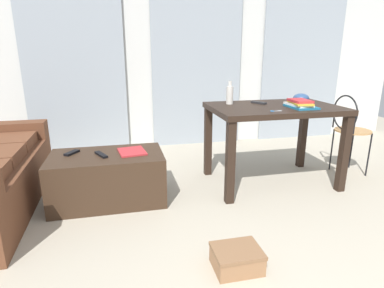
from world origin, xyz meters
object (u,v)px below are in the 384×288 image
(wire_chair, at_px, (349,125))
(tv_remote_secondary, at_px, (101,155))
(tv_remote_primary, at_px, (72,153))
(shoebox, at_px, (237,259))
(bowl, at_px, (301,98))
(book_stack, at_px, (300,104))
(magazine, at_px, (132,151))
(tv_remote_on_table, at_px, (259,103))
(bottle_near, at_px, (230,94))
(craft_table, at_px, (274,118))
(coffee_table, at_px, (108,178))
(scissors, at_px, (275,111))

(wire_chair, bearing_deg, tv_remote_secondary, -176.93)
(tv_remote_primary, height_order, shoebox, tv_remote_primary)
(bowl, relative_size, book_stack, 0.50)
(book_stack, bearing_deg, magazine, 176.47)
(tv_remote_on_table, xyz_separation_m, magazine, (-1.26, -0.21, -0.35))
(tv_remote_on_table, bearing_deg, tv_remote_secondary, 160.64)
(bottle_near, bearing_deg, shoebox, -106.83)
(craft_table, distance_m, tv_remote_secondary, 1.63)
(coffee_table, height_order, bowl, bowl)
(tv_remote_primary, xyz_separation_m, tv_remote_secondary, (0.25, -0.11, -0.00))
(bottle_near, distance_m, tv_remote_primary, 1.55)
(tv_remote_on_table, height_order, tv_remote_secondary, tv_remote_on_table)
(tv_remote_primary, height_order, magazine, tv_remote_primary)
(bottle_near, bearing_deg, bowl, -4.20)
(tv_remote_primary, bearing_deg, tv_remote_secondary, 10.35)
(bottle_near, height_order, tv_remote_secondary, bottle_near)
(craft_table, relative_size, bottle_near, 5.37)
(tv_remote_secondary, bearing_deg, scissors, -32.01)
(tv_remote_secondary, height_order, magazine, tv_remote_secondary)
(wire_chair, height_order, bowl, bowl)
(bowl, relative_size, magazine, 0.60)
(bottle_near, xyz_separation_m, scissors, (0.25, -0.46, -0.09))
(scissors, distance_m, tv_remote_secondary, 1.53)
(magazine, bearing_deg, tv_remote_secondary, -179.45)
(coffee_table, height_order, tv_remote_on_table, tv_remote_on_table)
(bottle_near, bearing_deg, coffee_table, -167.29)
(coffee_table, height_order, shoebox, coffee_table)
(bottle_near, height_order, book_stack, bottle_near)
(bowl, height_order, shoebox, bowl)
(magazine, bearing_deg, scissors, -18.06)
(wire_chair, bearing_deg, magazine, -177.59)
(craft_table, distance_m, shoebox, 1.56)
(craft_table, distance_m, bowl, 0.42)
(coffee_table, bearing_deg, scissors, -7.75)
(coffee_table, distance_m, wire_chair, 2.48)
(craft_table, relative_size, magazine, 4.62)
(bottle_near, xyz_separation_m, bowl, (0.75, -0.05, -0.05))
(wire_chair, height_order, tv_remote_on_table, wire_chair)
(magazine, distance_m, shoebox, 1.32)
(tv_remote_on_table, height_order, shoebox, tv_remote_on_table)
(book_stack, relative_size, magazine, 1.20)
(scissors, xyz_separation_m, shoebox, (-0.67, -0.93, -0.71))
(craft_table, bearing_deg, tv_remote_secondary, -176.72)
(tv_remote_primary, bearing_deg, shoebox, -15.11)
(scissors, relative_size, shoebox, 0.36)
(coffee_table, bearing_deg, tv_remote_on_table, 8.78)
(bottle_near, relative_size, bowl, 1.44)
(book_stack, xyz_separation_m, shoebox, (-0.98, -1.05, -0.74))
(bowl, distance_m, magazine, 1.77)
(wire_chair, height_order, magazine, wire_chair)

